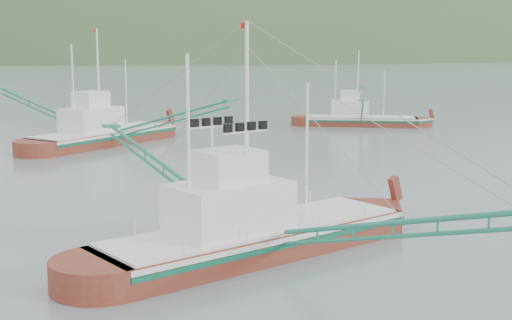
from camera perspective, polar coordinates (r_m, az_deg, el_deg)
name	(u,v)px	position (r m, az deg, el deg)	size (l,w,h in m)	color
ground	(313,251)	(31.95, 4.62, -7.25)	(1200.00, 1200.00, 0.00)	slate
main_boat	(253,210)	(30.85, -0.23, -4.00)	(15.23, 26.27, 10.80)	maroon
bg_boat_far	(103,118)	(66.30, -12.14, 3.27)	(19.39, 25.29, 11.26)	maroon
bg_boat_right	(360,109)	(80.59, 8.35, 4.08)	(15.66, 20.40, 9.08)	maroon
headland_right	(307,57)	(523.16, 4.09, 8.25)	(684.00, 432.00, 306.00)	#334C27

